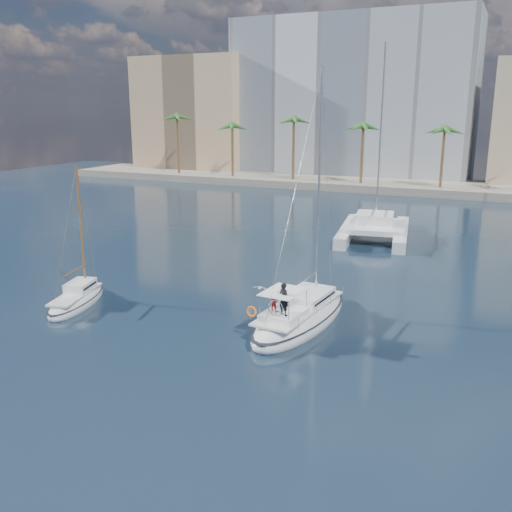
% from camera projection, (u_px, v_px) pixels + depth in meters
% --- Properties ---
extents(ground, '(160.00, 160.00, 0.00)m').
position_uv_depth(ground, '(229.00, 309.00, 37.20)').
color(ground, black).
rests_on(ground, ground).
extents(quay, '(120.00, 14.00, 1.20)m').
position_uv_depth(quay, '(403.00, 186.00, 90.74)').
color(quay, gray).
rests_on(quay, ground).
extents(building_modern, '(42.00, 16.00, 28.00)m').
position_uv_depth(building_modern, '(353.00, 100.00, 102.71)').
color(building_modern, silver).
rests_on(building_modern, ground).
extents(building_tan_left, '(22.00, 14.00, 22.00)m').
position_uv_depth(building_tan_left, '(198.00, 116.00, 111.98)').
color(building_tan_left, tan).
rests_on(building_tan_left, ground).
extents(palm_left, '(3.60, 3.60, 12.30)m').
position_uv_depth(palm_left, '(203.00, 122.00, 98.39)').
color(palm_left, brown).
rests_on(palm_left, ground).
extents(palm_centre, '(3.60, 3.60, 12.30)m').
position_uv_depth(palm_centre, '(403.00, 124.00, 84.76)').
color(palm_centre, brown).
rests_on(palm_centre, ground).
extents(main_sloop, '(4.38, 10.98, 15.90)m').
position_uv_depth(main_sloop, '(300.00, 317.00, 34.50)').
color(main_sloop, white).
rests_on(main_sloop, ground).
extents(small_sloop, '(3.75, 7.06, 9.69)m').
position_uv_depth(small_sloop, '(77.00, 300.00, 37.90)').
color(small_sloop, white).
rests_on(small_sloop, ground).
extents(catamaran, '(8.43, 13.86, 18.85)m').
position_uv_depth(catamaran, '(374.00, 227.00, 57.16)').
color(catamaran, white).
rests_on(catamaran, ground).
extents(seagull, '(1.03, 0.44, 0.19)m').
position_uv_depth(seagull, '(260.00, 288.00, 39.71)').
color(seagull, silver).
rests_on(seagull, ground).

